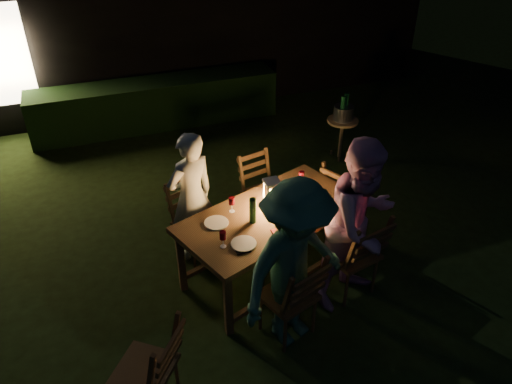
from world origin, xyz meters
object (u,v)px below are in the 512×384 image
object	(u,v)px
person_opp_left	(295,267)
bottle_table	(253,211)
person_opp_right	(361,224)
chair_near_left	(289,309)
side_table	(342,124)
bottle_bucket_b	(346,108)
person_house_side	(191,197)
dining_table	(271,219)
lantern	(272,196)
chair_far_left	(197,234)
chair_end	(344,209)
chair_near_right	(351,267)
ice_bucket	(344,113)
chair_spare	(149,383)
bottle_bucket_a	(342,111)
chair_far_right	(262,203)

from	to	relation	value
person_opp_left	bottle_table	distance (m)	0.85
person_opp_right	person_opp_left	distance (m)	0.90
chair_near_left	person_opp_right	xyz separation A→B (m)	(0.86, 0.27, 0.60)
side_table	bottle_bucket_b	distance (m)	0.24
person_house_side	bottle_bucket_b	distance (m)	3.16
person_house_side	dining_table	bearing A→B (deg)	118.76
person_opp_right	lantern	xyz separation A→B (m)	(-0.68, 0.68, 0.06)
chair_far_left	chair_end	bearing A→B (deg)	154.16
bottle_bucket_b	chair_near_right	bearing A→B (deg)	-116.82
dining_table	bottle_bucket_b	distance (m)	2.97
bottle_bucket_b	chair_end	bearing A→B (deg)	-117.73
chair_far_left	bottle_bucket_b	size ratio (longest dim) A/B	3.11
chair_near_left	person_opp_left	distance (m)	0.57
chair_near_right	ice_bucket	size ratio (longest dim) A/B	3.60
ice_bucket	person_opp_left	bearing A→B (deg)	-125.34
chair_spare	person_opp_left	world-z (taller)	person_opp_left
person_opp_right	bottle_bucket_b	bearing A→B (deg)	43.65
side_table	ice_bucket	bearing A→B (deg)	0.00
person_house_side	bottle_table	size ratio (longest dim) A/B	5.63
dining_table	side_table	bearing A→B (deg)	26.09
person_house_side	bottle_bucket_a	distance (m)	3.03
chair_near_left	person_opp_left	world-z (taller)	person_opp_left
chair_spare	person_house_side	bearing A→B (deg)	12.83
side_table	bottle_bucket_b	xyz separation A→B (m)	(0.05, 0.04, 0.24)
chair_far_left	chair_spare	xyz separation A→B (m)	(-0.87, -1.80, 0.01)
person_house_side	bottle_bucket_a	bearing A→B (deg)	-171.71
dining_table	person_opp_right	size ratio (longest dim) A/B	1.19
chair_end	bottle_table	world-z (taller)	bottle_table
person_house_side	bottle_bucket_a	xyz separation A→B (m)	(2.66, 1.45, 0.01)
chair_far_right	person_opp_left	xyz separation A→B (m)	(-0.39, -1.84, 0.59)
chair_near_left	chair_near_right	size ratio (longest dim) A/B	0.96
chair_far_left	chair_near_left	bearing A→B (deg)	88.87
ice_bucket	bottle_bucket_a	size ratio (longest dim) A/B	0.94
bottle_bucket_a	person_opp_right	bearing A→B (deg)	-115.07
person_opp_left	lantern	size ratio (longest dim) A/B	5.04
chair_far_left	bottle_bucket_a	world-z (taller)	chair_far_left
person_opp_right	side_table	world-z (taller)	person_opp_right
chair_end	ice_bucket	world-z (taller)	chair_end
chair_near_left	person_house_side	size ratio (longest dim) A/B	0.66
chair_near_left	bottle_bucket_b	distance (m)	3.78
dining_table	person_opp_left	distance (m)	0.95
person_opp_left	person_opp_right	bearing A→B (deg)	-0.00
dining_table	chair_far_left	size ratio (longest dim) A/B	2.19
chair_spare	ice_bucket	xyz separation A→B (m)	(3.57, 3.33, 0.44)
person_opp_left	chair_end	bearing A→B (deg)	25.98
chair_far_left	bottle_bucket_b	world-z (taller)	chair_far_left
dining_table	chair_far_right	size ratio (longest dim) A/B	2.26
chair_near_left	chair_far_right	xyz separation A→B (m)	(0.41, 1.79, -0.02)
chair_far_left	chair_near_right	bearing A→B (deg)	119.05
person_house_side	ice_bucket	distance (m)	3.09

